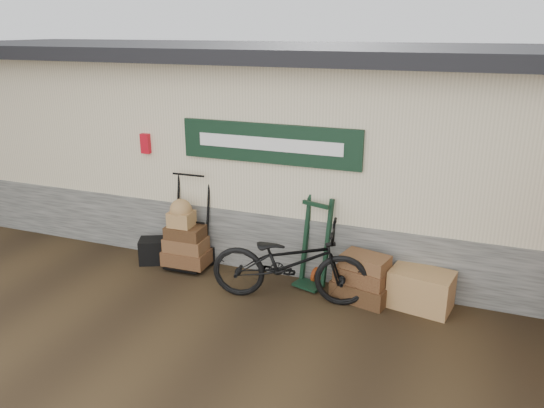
{
  "coord_description": "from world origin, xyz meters",
  "views": [
    {
      "loc": [
        2.31,
        -5.67,
        3.47
      ],
      "look_at": [
        -0.23,
        0.9,
        1.11
      ],
      "focal_mm": 35.0,
      "sensor_mm": 36.0,
      "label": 1
    }
  ],
  "objects_px": {
    "green_barrow": "(315,243)",
    "bicycle": "(290,258)",
    "black_trunk": "(153,251)",
    "wicker_hamper": "(421,289)",
    "suitcase_stack": "(362,277)",
    "porter_trolley": "(190,214)"
  },
  "relations": [
    {
      "from": "bicycle",
      "to": "suitcase_stack",
      "type": "bearing_deg",
      "value": -78.65
    },
    {
      "from": "green_barrow",
      "to": "suitcase_stack",
      "type": "relative_size",
      "value": 1.72
    },
    {
      "from": "porter_trolley",
      "to": "bicycle",
      "type": "height_order",
      "value": "porter_trolley"
    },
    {
      "from": "black_trunk",
      "to": "bicycle",
      "type": "xyz_separation_m",
      "value": [
        2.36,
        -0.36,
        0.41
      ]
    },
    {
      "from": "suitcase_stack",
      "to": "black_trunk",
      "type": "xyz_separation_m",
      "value": [
        -3.26,
        -0.0,
        -0.14
      ]
    },
    {
      "from": "wicker_hamper",
      "to": "porter_trolley",
      "type": "bearing_deg",
      "value": 178.16
    },
    {
      "from": "black_trunk",
      "to": "wicker_hamper",
      "type": "bearing_deg",
      "value": 0.99
    },
    {
      "from": "green_barrow",
      "to": "suitcase_stack",
      "type": "bearing_deg",
      "value": 2.88
    },
    {
      "from": "porter_trolley",
      "to": "black_trunk",
      "type": "relative_size",
      "value": 4.24
    },
    {
      "from": "green_barrow",
      "to": "bicycle",
      "type": "height_order",
      "value": "green_barrow"
    },
    {
      "from": "suitcase_stack",
      "to": "wicker_hamper",
      "type": "distance_m",
      "value": 0.76
    },
    {
      "from": "black_trunk",
      "to": "bicycle",
      "type": "distance_m",
      "value": 2.43
    },
    {
      "from": "green_barrow",
      "to": "black_trunk",
      "type": "bearing_deg",
      "value": -159.1
    },
    {
      "from": "green_barrow",
      "to": "bicycle",
      "type": "xyz_separation_m",
      "value": [
        -0.18,
        -0.54,
        -0.03
      ]
    },
    {
      "from": "green_barrow",
      "to": "black_trunk",
      "type": "height_order",
      "value": "green_barrow"
    },
    {
      "from": "porter_trolley",
      "to": "green_barrow",
      "type": "xyz_separation_m",
      "value": [
        1.95,
        0.0,
        -0.17
      ]
    },
    {
      "from": "suitcase_stack",
      "to": "black_trunk",
      "type": "bearing_deg",
      "value": -179.98
    },
    {
      "from": "porter_trolley",
      "to": "suitcase_stack",
      "type": "relative_size",
      "value": 2.19
    },
    {
      "from": "black_trunk",
      "to": "green_barrow",
      "type": "bearing_deg",
      "value": 4.05
    },
    {
      "from": "green_barrow",
      "to": "wicker_hamper",
      "type": "height_order",
      "value": "green_barrow"
    },
    {
      "from": "bicycle",
      "to": "wicker_hamper",
      "type": "bearing_deg",
      "value": -85.95
    },
    {
      "from": "wicker_hamper",
      "to": "black_trunk",
      "type": "height_order",
      "value": "wicker_hamper"
    }
  ]
}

